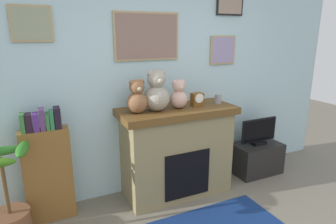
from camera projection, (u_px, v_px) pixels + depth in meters
name	position (u px, v px, depth m)	size (l,w,h in m)	color
back_wall	(160.00, 83.00, 3.52)	(5.20, 0.15, 2.60)	silver
fireplace	(177.00, 150.00, 3.45)	(1.36, 0.61, 1.07)	#887A52
bookshelf	(48.00, 170.00, 2.93)	(0.46, 0.16, 1.20)	brown
potted_plant	(8.00, 211.00, 2.62)	(0.52, 0.45, 1.02)	brown
tv_stand	(256.00, 158.00, 4.02)	(0.66, 0.40, 0.43)	black
television	(259.00, 132.00, 3.92)	(0.55, 0.14, 0.36)	black
candle_jar	(218.00, 99.00, 3.50)	(0.09, 0.09, 0.11)	gray
mantel_clock	(197.00, 99.00, 3.38)	(0.14, 0.10, 0.16)	brown
teddy_bear_tan	(137.00, 98.00, 3.05)	(0.23, 0.23, 0.36)	brown
teddy_bear_cream	(157.00, 92.00, 3.13)	(0.28, 0.28, 0.46)	#9F9889
teddy_bear_brown	(179.00, 95.00, 3.26)	(0.20, 0.20, 0.33)	#D0A697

